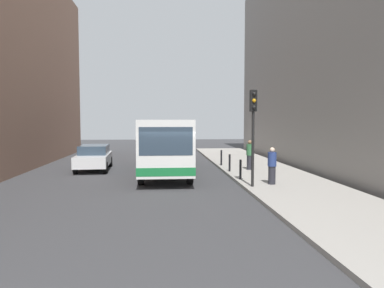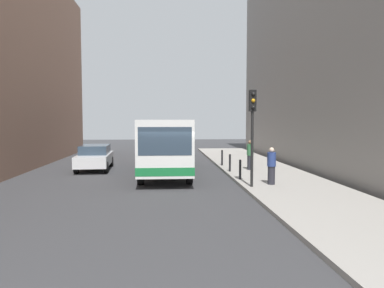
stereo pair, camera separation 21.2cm
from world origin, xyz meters
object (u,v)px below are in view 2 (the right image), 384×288
at_px(bollard_mid, 230,163).
at_px(pedestrian_mid_sidewalk, 250,155).
at_px(bollard_near, 240,170).
at_px(bollard_far, 222,158).
at_px(pedestrian_near_signal, 271,166).
at_px(car_behind_bus, 163,145).
at_px(bus, 165,142).
at_px(traffic_light, 252,120).
at_px(car_beside_bus, 95,157).

distance_m(bollard_mid, pedestrian_mid_sidewalk, 1.46).
relative_size(bollard_near, bollard_mid, 1.00).
distance_m(bollard_far, pedestrian_near_signal, 7.06).
relative_size(car_behind_bus, bollard_near, 4.66).
bearing_deg(car_behind_bus, pedestrian_mid_sidewalk, 112.88).
xyz_separation_m(bus, pedestrian_near_signal, (4.67, -5.23, -0.76)).
xyz_separation_m(bus, bollard_far, (3.57, 1.74, -1.10)).
bearing_deg(bollard_near, traffic_light, -87.04).
height_order(car_behind_bus, bollard_far, car_behind_bus).
height_order(car_behind_bus, pedestrian_mid_sidewalk, pedestrian_mid_sidewalk).
distance_m(bus, car_beside_bus, 4.51).
height_order(bollard_far, pedestrian_near_signal, pedestrian_near_signal).
relative_size(bus, car_beside_bus, 2.46).
xyz_separation_m(car_behind_bus, pedestrian_near_signal, (4.84, -16.23, 0.18)).
relative_size(bus, car_behind_bus, 2.49).
height_order(car_beside_bus, bollard_mid, car_beside_bus).
xyz_separation_m(traffic_light, pedestrian_near_signal, (1.00, 0.50, -2.04)).
xyz_separation_m(traffic_light, bollard_mid, (-0.10, 4.71, -2.38)).
xyz_separation_m(bus, bollard_near, (3.57, -3.80, -1.10)).
bearing_deg(car_beside_bus, bus, 159.50).
bearing_deg(traffic_light, car_behind_bus, 102.93).
relative_size(bus, bollard_far, 11.61).
xyz_separation_m(traffic_light, bollard_near, (-0.10, 1.94, -2.38)).
relative_size(pedestrian_near_signal, pedestrian_mid_sidewalk, 0.97).
bearing_deg(pedestrian_near_signal, bollard_far, -19.99).
height_order(traffic_light, bollard_far, traffic_light).
xyz_separation_m(traffic_light, bollard_far, (-0.10, 7.47, -2.38)).
xyz_separation_m(car_beside_bus, car_behind_bus, (4.03, 9.65, 0.00)).
xyz_separation_m(car_beside_bus, bollard_mid, (7.77, -2.38, -0.16)).
xyz_separation_m(car_beside_bus, pedestrian_mid_sidewalk, (9.04, -1.78, 0.21)).
height_order(bus, car_behind_bus, bus).
bearing_deg(pedestrian_near_signal, car_beside_bus, 24.45).
height_order(traffic_light, pedestrian_mid_sidewalk, traffic_light).
bearing_deg(pedestrian_near_signal, pedestrian_mid_sidewalk, -31.04).
height_order(bus, traffic_light, traffic_light).
bearing_deg(bollard_near, bollard_mid, 90.00).
distance_m(traffic_light, bollard_far, 7.84).
bearing_deg(bollard_near, car_beside_bus, 146.44).
height_order(bus, car_beside_bus, bus).
distance_m(car_behind_bus, bollard_far, 9.99).
bearing_deg(bollard_far, car_behind_bus, 112.00).
distance_m(traffic_light, pedestrian_mid_sidewalk, 5.80).
height_order(bollard_near, pedestrian_mid_sidewalk, pedestrian_mid_sidewalk).
relative_size(car_beside_bus, traffic_light, 1.09).
distance_m(car_behind_bus, pedestrian_near_signal, 16.94).
relative_size(car_behind_bus, traffic_light, 1.08).
bearing_deg(bollard_far, pedestrian_near_signal, -81.05).
relative_size(bus, bollard_near, 11.61).
bearing_deg(pedestrian_near_signal, bus, 12.82).
distance_m(bollard_mid, bollard_far, 2.77).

